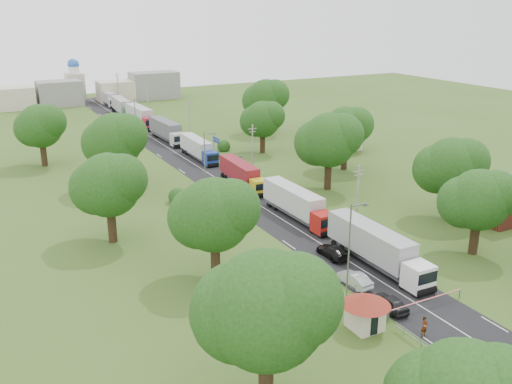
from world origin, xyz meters
TOP-DOWN VIEW (x-y plane):
  - ground at (0.00, 0.00)m, footprint 260.00×260.00m
  - road at (0.00, 20.00)m, footprint 8.00×200.00m
  - boom_barrier at (-1.36, -25.00)m, footprint 9.22×0.35m
  - guard_booth at (-7.20, -25.00)m, footprint 4.40×4.40m
  - guard_rail at (-5.00, -35.00)m, footprint 0.10×17.00m
  - info_sign at (5.20, 35.00)m, footprint 0.12×3.10m
  - pole_1 at (5.50, -7.00)m, footprint 1.60×0.24m
  - pole_2 at (5.50, 21.00)m, footprint 1.60×0.24m
  - pole_3 at (5.50, 49.00)m, footprint 1.60×0.24m
  - pole_4 at (5.50, 77.00)m, footprint 1.60×0.24m
  - pole_5 at (5.50, 105.00)m, footprint 1.60×0.24m
  - lamp_0 at (-5.35, -20.00)m, footprint 2.03×0.22m
  - lamp_1 at (-5.35, 15.00)m, footprint 2.03×0.22m
  - lamp_2 at (-5.35, 50.00)m, footprint 2.03×0.22m
  - tree_2 at (13.99, -17.86)m, footprint 8.00×8.00m
  - tree_3 at (19.99, -7.84)m, footprint 8.80×8.80m
  - tree_4 at (12.99, 10.17)m, footprint 9.60×9.60m
  - tree_5 at (21.99, 18.16)m, footprint 8.80×8.80m
  - tree_6 at (14.99, 35.14)m, footprint 8.00×8.00m
  - tree_7 at (23.99, 50.17)m, footprint 9.60×9.60m
  - tree_9 at (-20.01, -29.83)m, footprint 9.60×9.60m
  - tree_10 at (-15.01, -9.84)m, footprint 8.80×8.80m
  - tree_11 at (-22.01, 5.16)m, footprint 8.80×8.80m
  - tree_12 at (-16.01, 25.17)m, footprint 9.60×9.60m
  - tree_13 at (-24.01, 45.16)m, footprint 8.80×8.80m
  - house_brick at (26.00, -12.00)m, footprint 8.60×6.60m
  - house_cream at (30.00, 30.00)m, footprint 10.08×10.08m
  - distant_town at (0.68, 110.00)m, footprint 52.00×8.00m
  - church at (-4.00, 118.00)m, footprint 5.00×5.00m
  - truck_0 at (1.85, -15.31)m, footprint 2.75×15.50m
  - truck_1 at (1.94, 1.28)m, footprint 2.66×14.64m
  - truck_2 at (1.91, 17.80)m, footprint 2.78×13.52m
  - truck_3 at (2.17, 36.62)m, footprint 2.52×13.65m
  - truck_4 at (2.01, 53.50)m, footprint 3.02×15.16m
  - truck_5 at (1.94, 71.88)m, footprint 3.09×15.78m
  - truck_6 at (1.73, 87.55)m, footprint 3.23×15.04m
  - truck_7 at (2.28, 104.86)m, footprint 2.60×13.48m
  - car_lane_front at (-3.00, -23.50)m, footprint 1.98×4.32m
  - car_lane_mid at (-3.00, -18.00)m, footprint 1.69×4.34m
  - car_lane_rear at (-1.00, -11.27)m, footprint 2.04×4.83m
  - car_verge_near at (5.50, 9.62)m, footprint 2.66×5.03m
  - car_verge_far at (7.24, 30.08)m, footprint 1.87×4.23m
  - pedestrian_near at (-3.50, -28.50)m, footprint 0.74×0.55m
  - pedestrian_booth at (-6.50, -23.31)m, footprint 1.03×1.01m

SIDE VIEW (x-z plane):
  - ground at x=0.00m, z-range 0.00..0.00m
  - road at x=0.00m, z-range -0.02..0.02m
  - guard_rail at x=-5.00m, z-range -0.85..0.85m
  - car_verge_near at x=5.50m, z-range 0.00..1.35m
  - car_lane_rear at x=-1.00m, z-range 0.00..1.39m
  - car_lane_mid at x=-3.00m, z-range 0.00..1.41m
  - car_verge_far at x=7.24m, z-range 0.00..1.42m
  - car_lane_front at x=-3.00m, z-range 0.00..1.44m
  - pedestrian_booth at x=-6.50m, z-range 0.00..1.68m
  - boom_barrier at x=-1.36m, z-range 0.30..1.48m
  - pedestrian_near at x=-3.50m, z-range 0.00..1.88m
  - truck_7 at x=2.28m, z-range 0.11..3.84m
  - truck_2 at x=1.91m, z-range 0.11..3.85m
  - truck_3 at x=2.17m, z-range 0.12..3.90m
  - truck_1 at x=1.94m, z-range 0.12..4.18m
  - guard_booth at x=-7.20m, z-range 0.44..3.89m
  - truck_6 at x=1.73m, z-range 0.13..4.28m
  - truck_4 at x=2.01m, z-range 0.13..4.32m
  - truck_0 at x=1.85m, z-range 0.13..4.43m
  - truck_5 at x=1.94m, z-range 0.13..4.50m
  - house_brick at x=26.00m, z-range 0.05..5.25m
  - info_sign at x=5.20m, z-range 0.95..5.05m
  - distant_town at x=0.68m, z-range -0.51..7.49m
  - house_cream at x=30.00m, z-range 0.74..6.54m
  - pole_1 at x=5.50m, z-range 0.18..9.18m
  - pole_2 at x=5.50m, z-range 0.18..9.18m
  - pole_3 at x=5.50m, z-range 0.18..9.18m
  - pole_4 at x=5.50m, z-range 0.18..9.18m
  - pole_5 at x=5.50m, z-range 0.18..9.18m
  - church at x=-4.00m, z-range -0.76..11.54m
  - lamp_0 at x=-5.35m, z-range 0.55..10.55m
  - lamp_1 at x=-5.35m, z-range 0.55..10.55m
  - lamp_2 at x=-5.35m, z-range 0.55..10.55m
  - tree_2 at x=13.99m, z-range 1.55..11.65m
  - tree_6 at x=14.99m, z-range 1.55..11.65m
  - tree_3 at x=19.99m, z-range 1.69..12.76m
  - tree_5 at x=21.99m, z-range 1.69..12.76m
  - tree_10 at x=-15.01m, z-range 1.69..12.76m
  - tree_11 at x=-22.01m, z-range 1.69..12.76m
  - tree_13 at x=-24.01m, z-range 1.69..12.76m
  - tree_4 at x=12.99m, z-range 1.83..13.88m
  - tree_7 at x=23.99m, z-range 1.83..13.88m
  - tree_9 at x=-20.01m, z-range 1.83..13.88m
  - tree_12 at x=-16.01m, z-range 1.83..13.88m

